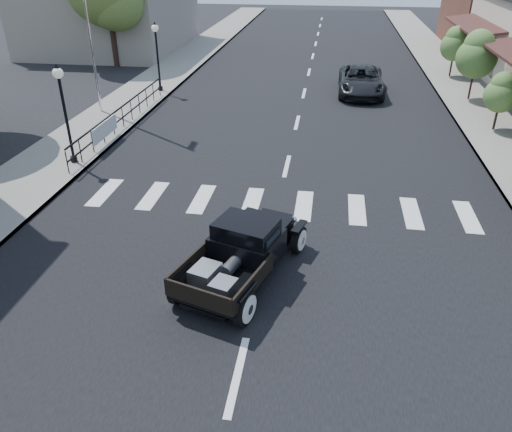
# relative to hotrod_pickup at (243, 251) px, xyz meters

# --- Properties ---
(ground) EXTENTS (120.00, 120.00, 0.00)m
(ground) POSITION_rel_hotrod_pickup_xyz_m (0.43, -0.12, -0.73)
(ground) COLOR black
(ground) RESTS_ON ground
(road) EXTENTS (14.00, 80.00, 0.02)m
(road) POSITION_rel_hotrod_pickup_xyz_m (0.43, 14.88, -0.72)
(road) COLOR black
(road) RESTS_ON ground
(road_markings) EXTENTS (12.00, 60.00, 0.06)m
(road_markings) POSITION_rel_hotrod_pickup_xyz_m (0.43, 9.88, -0.73)
(road_markings) COLOR silver
(road_markings) RESTS_ON ground
(sidewalk_left) EXTENTS (3.00, 80.00, 0.15)m
(sidewalk_left) POSITION_rel_hotrod_pickup_xyz_m (-8.07, 14.88, -0.66)
(sidewalk_left) COLOR gray
(sidewalk_left) RESTS_ON ground
(sidewalk_right) EXTENTS (3.00, 80.00, 0.15)m
(sidewalk_right) POSITION_rel_hotrod_pickup_xyz_m (8.93, 14.88, -0.66)
(sidewalk_right) COLOR gray
(sidewalk_right) RESTS_ON ground
(low_building_left) EXTENTS (10.00, 12.00, 5.00)m
(low_building_left) POSITION_rel_hotrod_pickup_xyz_m (-14.57, 27.88, 1.77)
(low_building_left) COLOR gray
(low_building_left) RESTS_ON ground
(railing) EXTENTS (0.08, 10.00, 1.00)m
(railing) POSITION_rel_hotrod_pickup_xyz_m (-6.87, 9.88, -0.08)
(railing) COLOR black
(railing) RESTS_ON sidewalk_left
(banner) EXTENTS (0.04, 2.20, 0.60)m
(banner) POSITION_rel_hotrod_pickup_xyz_m (-6.79, 7.88, -0.28)
(banner) COLOR silver
(banner) RESTS_ON sidewalk_left
(lamp_post_b) EXTENTS (0.36, 0.36, 3.45)m
(lamp_post_b) POSITION_rel_hotrod_pickup_xyz_m (-7.17, 5.88, 1.14)
(lamp_post_b) COLOR black
(lamp_post_b) RESTS_ON sidewalk_left
(lamp_post_c) EXTENTS (0.36, 0.36, 3.45)m
(lamp_post_c) POSITION_rel_hotrod_pickup_xyz_m (-7.17, 15.88, 1.14)
(lamp_post_c) COLOR black
(lamp_post_c) RESTS_ON sidewalk_left
(big_tree_far) EXTENTS (5.06, 5.06, 7.43)m
(big_tree_far) POSITION_rel_hotrod_pickup_xyz_m (-12.07, 21.88, 2.98)
(big_tree_far) COLOR #546A2D
(big_tree_far) RESTS_ON ground
(small_tree_c) EXTENTS (1.39, 1.39, 2.31)m
(small_tree_c) POSITION_rel_hotrod_pickup_xyz_m (8.73, 11.80, 0.57)
(small_tree_c) COLOR #4A6F32
(small_tree_c) RESTS_ON sidewalk_right
(small_tree_d) EXTENTS (1.94, 1.94, 3.23)m
(small_tree_d) POSITION_rel_hotrod_pickup_xyz_m (8.73, 16.54, 1.03)
(small_tree_d) COLOR #4A6F32
(small_tree_d) RESTS_ON sidewalk_right
(small_tree_e) EXTENTS (1.62, 1.62, 2.71)m
(small_tree_e) POSITION_rel_hotrod_pickup_xyz_m (8.73, 21.49, 0.77)
(small_tree_e) COLOR #4A6F32
(small_tree_e) RESTS_ON sidewalk_right
(hotrod_pickup) EXTENTS (3.16, 4.62, 1.46)m
(hotrod_pickup) POSITION_rel_hotrod_pickup_xyz_m (0.00, 0.00, 0.00)
(hotrod_pickup) COLOR black
(hotrod_pickup) RESTS_ON ground
(second_car) EXTENTS (2.30, 4.98, 1.38)m
(second_car) POSITION_rel_hotrod_pickup_xyz_m (3.38, 17.24, -0.04)
(second_car) COLOR black
(second_car) RESTS_ON ground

